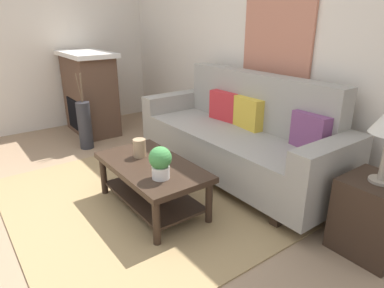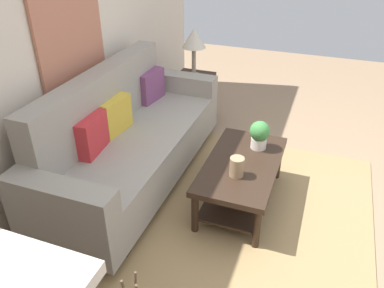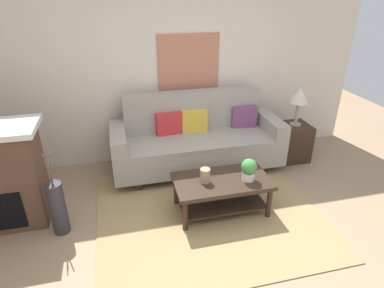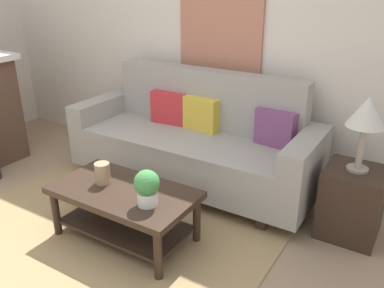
% 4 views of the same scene
% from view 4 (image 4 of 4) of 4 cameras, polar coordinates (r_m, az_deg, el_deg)
% --- Properties ---
extents(ground_plane, '(9.57, 9.57, 0.00)m').
position_cam_4_polar(ground_plane, '(3.11, -19.00, -16.80)').
color(ground_plane, '#9E7F60').
extents(wall_back, '(5.57, 0.10, 2.70)m').
position_cam_4_polar(wall_back, '(4.16, 2.58, 14.91)').
color(wall_back, beige).
rests_on(wall_back, ground_plane).
extents(area_rug, '(2.54, 2.08, 0.01)m').
position_cam_4_polar(area_rug, '(3.36, -12.44, -12.51)').
color(area_rug, '#A38456').
rests_on(area_rug, ground_plane).
extents(couch, '(2.37, 0.84, 1.08)m').
position_cam_4_polar(couch, '(3.88, 0.33, 0.26)').
color(couch, gray).
rests_on(couch, ground_plane).
extents(throw_pillow_crimson, '(0.37, 0.16, 0.32)m').
position_cam_4_polar(throw_pillow_crimson, '(4.09, -3.26, 5.11)').
color(throw_pillow_crimson, red).
rests_on(throw_pillow_crimson, couch).
extents(throw_pillow_mustard, '(0.37, 0.16, 0.32)m').
position_cam_4_polar(throw_pillow_mustard, '(3.89, 1.29, 4.24)').
color(throw_pillow_mustard, gold).
rests_on(throw_pillow_mustard, couch).
extents(throw_pillow_plum, '(0.37, 0.17, 0.32)m').
position_cam_4_polar(throw_pillow_plum, '(3.60, 11.63, 2.17)').
color(throw_pillow_plum, '#7A4270').
rests_on(throw_pillow_plum, couch).
extents(coffee_table, '(1.10, 0.60, 0.43)m').
position_cam_4_polar(coffee_table, '(3.15, -9.46, -8.14)').
color(coffee_table, '#332319').
rests_on(coffee_table, ground_plane).
extents(tabletop_vase, '(0.12, 0.12, 0.16)m').
position_cam_4_polar(tabletop_vase, '(3.18, -12.45, -4.02)').
color(tabletop_vase, tan).
rests_on(tabletop_vase, coffee_table).
extents(potted_plant_tabletop, '(0.18, 0.18, 0.26)m').
position_cam_4_polar(potted_plant_tabletop, '(2.81, -6.35, -5.97)').
color(potted_plant_tabletop, white).
rests_on(potted_plant_tabletop, coffee_table).
extents(side_table, '(0.44, 0.44, 0.56)m').
position_cam_4_polar(side_table, '(3.42, 21.47, -7.62)').
color(side_table, '#332319').
rests_on(side_table, ground_plane).
extents(table_lamp, '(0.28, 0.28, 0.57)m').
position_cam_4_polar(table_lamp, '(3.14, 23.32, 3.76)').
color(table_lamp, gray).
rests_on(table_lamp, side_table).
extents(framed_painting, '(0.88, 0.03, 0.82)m').
position_cam_4_polar(framed_painting, '(4.02, 3.94, 15.63)').
color(framed_painting, '#B77056').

